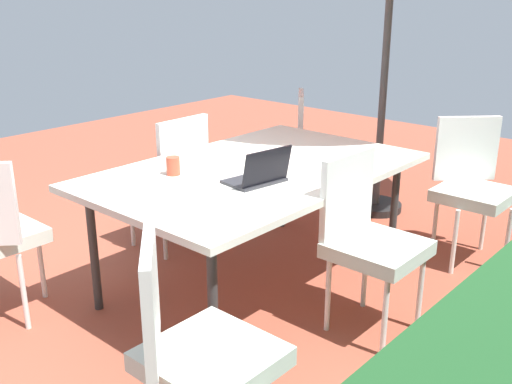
# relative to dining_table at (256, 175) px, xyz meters

# --- Properties ---
(ground_plane) EXTENTS (10.00, 10.00, 0.02)m
(ground_plane) POSITION_rel_dining_table_xyz_m (0.00, 0.00, -0.74)
(ground_plane) COLOR #9E4C38
(dining_table) EXTENTS (2.02, 1.28, 0.78)m
(dining_table) POSITION_rel_dining_table_xyz_m (0.00, 0.00, 0.00)
(dining_table) COLOR silver
(dining_table) RESTS_ON ground_plane
(chair_south) EXTENTS (0.46, 0.46, 0.98)m
(chair_south) POSITION_rel_dining_table_xyz_m (-0.03, -0.83, -0.18)
(chair_south) COLOR silver
(chair_south) RESTS_ON ground_plane
(chair_northeast) EXTENTS (0.59, 0.58, 0.98)m
(chair_northeast) POSITION_rel_dining_table_xyz_m (1.32, 0.86, -0.18)
(chair_northeast) COLOR silver
(chair_northeast) RESTS_ON ground_plane
(chair_northwest) EXTENTS (0.59, 0.59, 0.98)m
(chair_northwest) POSITION_rel_dining_table_xyz_m (-1.27, 0.84, -0.18)
(chair_northwest) COLOR silver
(chair_northwest) RESTS_ON ground_plane
(chair_southwest) EXTENTS (0.58, 0.58, 0.98)m
(chair_southwest) POSITION_rel_dining_table_xyz_m (-1.31, -0.85, -0.18)
(chair_southwest) COLOR silver
(chair_southwest) RESTS_ON ground_plane
(chair_north) EXTENTS (0.46, 0.47, 0.98)m
(chair_north) POSITION_rel_dining_table_xyz_m (-0.02, 0.79, -0.18)
(chair_north) COLOR silver
(chair_north) RESTS_ON ground_plane
(laptop) EXTENTS (0.35, 0.29, 0.21)m
(laptop) POSITION_rel_dining_table_xyz_m (0.22, 0.22, 0.09)
(laptop) COLOR #2D2D33
(laptop) RESTS_ON dining_table
(cup) EXTENTS (0.08, 0.08, 0.11)m
(cup) POSITION_rel_dining_table_xyz_m (0.42, -0.27, 0.10)
(cup) COLOR #CC4C33
(cup) RESTS_ON dining_table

